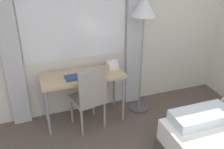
% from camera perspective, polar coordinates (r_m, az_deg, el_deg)
% --- Properties ---
extents(wall_back_with_window, '(4.97, 0.13, 2.70)m').
position_cam_1_polar(wall_back_with_window, '(3.65, -3.49, 11.58)').
color(wall_back_with_window, silver).
rests_on(wall_back_with_window, ground_plane).
extents(desk, '(1.12, 0.46, 0.72)m').
position_cam_1_polar(desk, '(3.56, -6.39, -1.14)').
color(desk, tan).
rests_on(desk, ground_plane).
extents(desk_chair, '(0.47, 0.47, 0.93)m').
position_cam_1_polar(desk_chair, '(3.46, -4.94, -4.58)').
color(desk_chair, gray).
rests_on(desk_chair, ground_plane).
extents(standing_lamp, '(0.34, 0.34, 1.71)m').
position_cam_1_polar(standing_lamp, '(3.53, 6.92, 12.28)').
color(standing_lamp, '#4C4C51').
rests_on(standing_lamp, ground_plane).
extents(telephone, '(0.16, 0.18, 0.11)m').
position_cam_1_polar(telephone, '(3.69, 0.05, 2.20)').
color(telephone, white).
rests_on(telephone, desk).
extents(book, '(0.25, 0.17, 0.02)m').
position_cam_1_polar(book, '(3.45, -8.20, -0.55)').
color(book, navy).
rests_on(book, desk).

